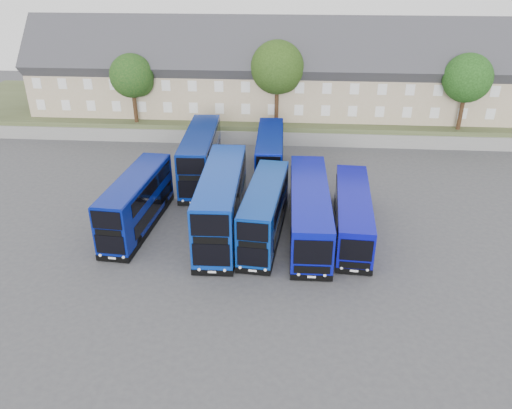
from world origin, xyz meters
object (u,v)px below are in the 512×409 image
(tree_east, at_px, (468,80))
(tree_mid, at_px, (279,69))
(coach_east_a, at_px, (309,211))
(dd_front_mid, at_px, (222,204))
(tree_west, at_px, (133,77))
(tree_far, at_px, (503,64))
(dd_front_left, at_px, (137,203))

(tree_east, bearing_deg, tree_mid, 178.57)
(coach_east_a, xyz_separation_m, tree_east, (16.84, 20.43, 5.59))
(dd_front_mid, distance_m, tree_west, 24.83)
(tree_west, distance_m, tree_far, 42.58)
(tree_west, distance_m, tree_east, 36.00)
(dd_front_left, xyz_separation_m, coach_east_a, (13.26, 0.22, -0.26))
(dd_front_mid, bearing_deg, dd_front_left, 176.58)
(tree_mid, height_order, tree_far, tree_mid)
(dd_front_left, bearing_deg, coach_east_a, 5.50)
(tree_mid, bearing_deg, tree_west, -178.21)
(tree_west, distance_m, tree_mid, 16.04)
(tree_west, height_order, tree_east, tree_east)
(dd_front_left, xyz_separation_m, tree_east, (30.11, 20.65, 5.34))
(tree_mid, xyz_separation_m, tree_far, (26.00, 6.50, -0.34))
(tree_east, bearing_deg, tree_west, -180.00)
(dd_front_mid, height_order, tree_mid, tree_mid)
(dd_front_left, relative_size, tree_far, 1.23)
(tree_far, bearing_deg, dd_front_left, -142.55)
(tree_west, xyz_separation_m, tree_mid, (16.00, 0.50, 1.02))
(coach_east_a, relative_size, tree_east, 1.65)
(tree_mid, xyz_separation_m, tree_east, (20.00, -0.50, -0.68))
(coach_east_a, height_order, tree_east, tree_east)
(tree_west, bearing_deg, tree_far, 9.46)
(dd_front_left, bearing_deg, dd_front_mid, 2.27)
(dd_front_mid, relative_size, tree_east, 1.51)
(tree_mid, relative_size, tree_east, 1.12)
(coach_east_a, distance_m, tree_far, 36.19)
(dd_front_left, distance_m, tree_west, 22.05)
(coach_east_a, relative_size, tree_far, 1.55)
(dd_front_mid, bearing_deg, tree_east, 40.58)
(coach_east_a, bearing_deg, tree_east, 49.74)
(dd_front_left, distance_m, tree_mid, 24.20)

